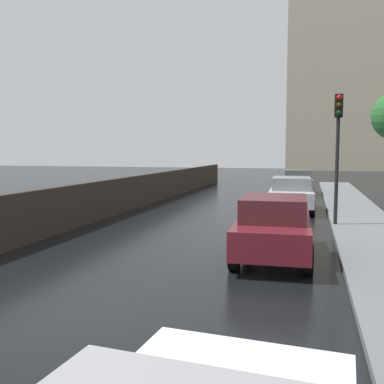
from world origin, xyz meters
The scene contains 6 objects.
ground centered at (0.00, 0.00, 0.00)m, with size 120.00×120.00×0.00m, color black.
car_maroon_mid_road centered at (2.47, 4.56, 0.78)m, with size 1.84×4.13×1.51m.
car_grey_far_ahead centered at (2.56, 20.84, 0.76)m, with size 1.92×4.34×1.47m.
car_silver_behind_camera centered at (2.52, 13.13, 0.77)m, with size 1.96×4.09×1.47m.
traffic_light centered at (4.13, 9.28, 3.11)m, with size 0.26×0.39×4.29m.
distant_tower centered at (6.65, 57.02, 11.03)m, with size 13.14×7.95×22.07m.
Camera 1 is at (3.27, -5.98, 2.59)m, focal length 41.05 mm.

